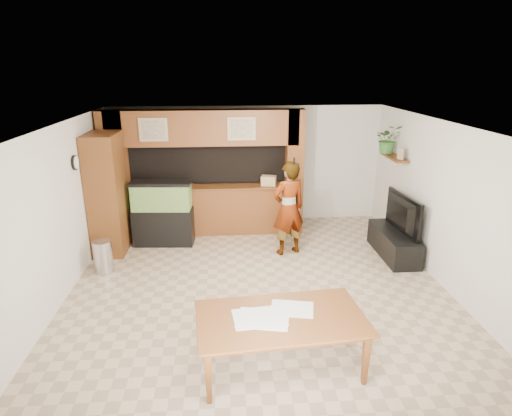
{
  "coord_description": "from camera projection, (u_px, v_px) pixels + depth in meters",
  "views": [
    {
      "loc": [
        -0.51,
        -6.14,
        3.44
      ],
      "look_at": [
        0.01,
        0.6,
        1.16
      ],
      "focal_mm": 30.0,
      "sensor_mm": 36.0,
      "label": 1
    }
  ],
  "objects": [
    {
      "name": "floor",
      "position": [
        258.0,
        288.0,
        6.94
      ],
      "size": [
        6.5,
        6.5,
        0.0
      ],
      "primitive_type": "plane",
      "color": "tan",
      "rests_on": "ground"
    },
    {
      "name": "ceiling",
      "position": [
        259.0,
        126.0,
        6.11
      ],
      "size": [
        6.5,
        6.5,
        0.0
      ],
      "primitive_type": "plane",
      "color": "white",
      "rests_on": "wall_back"
    },
    {
      "name": "wall_back",
      "position": [
        247.0,
        165.0,
        9.6
      ],
      "size": [
        6.0,
        0.0,
        6.0
      ],
      "primitive_type": "plane",
      "rotation": [
        1.57,
        0.0,
        0.0
      ],
      "color": "beige",
      "rests_on": "floor"
    },
    {
      "name": "wall_left",
      "position": [
        56.0,
        217.0,
        6.31
      ],
      "size": [
        0.0,
        6.5,
        6.5
      ],
      "primitive_type": "plane",
      "rotation": [
        1.57,
        0.0,
        1.57
      ],
      "color": "beige",
      "rests_on": "floor"
    },
    {
      "name": "wall_right",
      "position": [
        448.0,
        207.0,
        6.74
      ],
      "size": [
        0.0,
        6.5,
        6.5
      ],
      "primitive_type": "plane",
      "rotation": [
        1.57,
        0.0,
        -1.57
      ],
      "color": "beige",
      "rests_on": "floor"
    },
    {
      "name": "partition",
      "position": [
        203.0,
        172.0,
        8.94
      ],
      "size": [
        4.2,
        0.99,
        2.6
      ],
      "color": "brown",
      "rests_on": "floor"
    },
    {
      "name": "wall_clock",
      "position": [
        75.0,
        163.0,
        7.06
      ],
      "size": [
        0.05,
        0.25,
        0.25
      ],
      "color": "black",
      "rests_on": "wall_left"
    },
    {
      "name": "wall_shelf",
      "position": [
        394.0,
        157.0,
        8.44
      ],
      "size": [
        0.25,
        0.9,
        0.04
      ],
      "primitive_type": "cube",
      "color": "brown",
      "rests_on": "wall_right"
    },
    {
      "name": "pantry_cabinet",
      "position": [
        108.0,
        194.0,
        8.01
      ],
      "size": [
        0.57,
        0.93,
        2.27
      ],
      "primitive_type": "cube",
      "color": "brown",
      "rests_on": "floor"
    },
    {
      "name": "trash_can",
      "position": [
        103.0,
        257.0,
        7.38
      ],
      "size": [
        0.32,
        0.32,
        0.58
      ],
      "primitive_type": "cylinder",
      "color": "#B2B2B7",
      "rests_on": "floor"
    },
    {
      "name": "aquarium",
      "position": [
        163.0,
        214.0,
        8.45
      ],
      "size": [
        1.17,
        0.44,
        1.3
      ],
      "rotation": [
        0.0,
        0.0,
        -0.07
      ],
      "color": "black",
      "rests_on": "floor"
    },
    {
      "name": "tv_stand",
      "position": [
        394.0,
        243.0,
        8.06
      ],
      "size": [
        0.53,
        1.44,
        0.48
      ],
      "primitive_type": "cube",
      "color": "black",
      "rests_on": "floor"
    },
    {
      "name": "television",
      "position": [
        397.0,
        214.0,
        7.87
      ],
      "size": [
        0.26,
        1.23,
        0.7
      ],
      "primitive_type": "imported",
      "rotation": [
        0.0,
        0.0,
        1.65
      ],
      "color": "black",
      "rests_on": "tv_stand"
    },
    {
      "name": "photo_frame",
      "position": [
        401.0,
        154.0,
        8.13
      ],
      "size": [
        0.07,
        0.16,
        0.21
      ],
      "primitive_type": "cube",
      "rotation": [
        0.0,
        0.0,
        0.22
      ],
      "color": "tan",
      "rests_on": "wall_shelf"
    },
    {
      "name": "potted_plant",
      "position": [
        388.0,
        139.0,
        8.63
      ],
      "size": [
        0.59,
        0.53,
        0.58
      ],
      "primitive_type": "imported",
      "rotation": [
        0.0,
        0.0,
        -0.18
      ],
      "color": "#336C2B",
      "rests_on": "wall_shelf"
    },
    {
      "name": "person",
      "position": [
        288.0,
        208.0,
        7.95
      ],
      "size": [
        0.76,
        0.63,
        1.8
      ],
      "primitive_type": "imported",
      "rotation": [
        0.0,
        0.0,
        3.51
      ],
      "color": "#957D52",
      "rests_on": "floor"
    },
    {
      "name": "microphone",
      "position": [
        294.0,
        161.0,
        7.5
      ],
      "size": [
        0.03,
        0.09,
        0.15
      ],
      "primitive_type": "cylinder",
      "rotation": [
        0.44,
        0.0,
        0.0
      ],
      "color": "black",
      "rests_on": "person"
    },
    {
      "name": "dining_table",
      "position": [
        281.0,
        344.0,
        4.98
      ],
      "size": [
        2.03,
        1.25,
        0.68
      ],
      "primitive_type": "imported",
      "rotation": [
        0.0,
        0.0,
        0.09
      ],
      "color": "brown",
      "rests_on": "floor"
    },
    {
      "name": "newspaper_a",
      "position": [
        263.0,
        319.0,
        4.87
      ],
      "size": [
        0.66,
        0.53,
        0.01
      ],
      "primitive_type": "cube",
      "rotation": [
        0.0,
        0.0,
        -0.21
      ],
      "color": "silver",
      "rests_on": "dining_table"
    },
    {
      "name": "newspaper_b",
      "position": [
        259.0,
        317.0,
        4.9
      ],
      "size": [
        0.64,
        0.49,
        0.01
      ],
      "primitive_type": "cube",
      "rotation": [
        0.0,
        0.0,
        0.1
      ],
      "color": "silver",
      "rests_on": "dining_table"
    },
    {
      "name": "newspaper_c",
      "position": [
        292.0,
        309.0,
        5.07
      ],
      "size": [
        0.56,
        0.46,
        0.01
      ],
      "primitive_type": "cube",
      "rotation": [
        0.0,
        0.0,
        -0.21
      ],
      "color": "silver",
      "rests_on": "dining_table"
    },
    {
      "name": "counter_box",
      "position": [
        269.0,
        181.0,
        8.92
      ],
      "size": [
        0.34,
        0.27,
        0.2
      ],
      "primitive_type": "cube",
      "rotation": [
        0.0,
        0.0,
        -0.26
      ],
      "color": "tan",
      "rests_on": "partition"
    }
  ]
}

